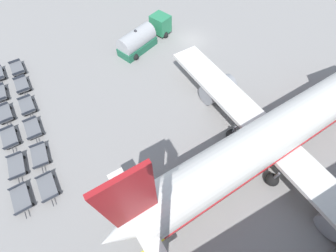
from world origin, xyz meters
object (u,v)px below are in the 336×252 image
object	(u,v)px
baggage_dolly_row_near_col_c	(5,114)
baggage_dolly_row_mid_a_col_d	(33,129)
baggage_dolly_row_near_col_e	(17,166)
baggage_dolly_row_mid_a_col_e	(40,156)
fuel_tanker_primary	(142,38)
baggage_dolly_row_mid_a_col_f	(48,187)
baggage_dolly_row_near_col_d	(10,138)
baggage_dolly_row_mid_a_col_c	(27,106)
baggage_dolly_row_near_col_f	(21,199)
airplane	(280,131)
baggage_dolly_row_mid_a_col_a	(17,69)
baggage_dolly_row_mid_a_col_b	(22,85)

from	to	relation	value
baggage_dolly_row_near_col_c	baggage_dolly_row_mid_a_col_d	world-z (taller)	same
baggage_dolly_row_near_col_e	baggage_dolly_row_mid_a_col_e	xyz separation A→B (m)	(-0.11, 2.29, 0.00)
fuel_tanker_primary	baggage_dolly_row_mid_a_col_f	world-z (taller)	fuel_tanker_primary
baggage_dolly_row_mid_a_col_f	baggage_dolly_row_near_col_d	bearing A→B (deg)	-161.27
baggage_dolly_row_mid_a_col_e	fuel_tanker_primary	bearing A→B (deg)	124.50
baggage_dolly_row_mid_a_col_c	baggage_dolly_row_mid_a_col_f	xyz separation A→B (m)	(11.25, 0.12, 0.00)
baggage_dolly_row_near_col_c	baggage_dolly_row_near_col_f	distance (m)	11.21
baggage_dolly_row_mid_a_col_c	baggage_dolly_row_mid_a_col_f	size ratio (longest dim) A/B	1.00
airplane	baggage_dolly_row_near_col_c	distance (m)	30.49
baggage_dolly_row_mid_a_col_c	baggage_dolly_row_mid_a_col_d	size ratio (longest dim) A/B	1.00
baggage_dolly_row_near_col_f	baggage_dolly_row_mid_a_col_a	bearing A→B (deg)	173.30
baggage_dolly_row_mid_a_col_a	fuel_tanker_primary	bearing A→B (deg)	79.99
baggage_dolly_row_near_col_c	baggage_dolly_row_near_col_d	bearing A→B (deg)	1.64
baggage_dolly_row_near_col_d	baggage_dolly_row_near_col_e	world-z (taller)	same
fuel_tanker_primary	baggage_dolly_row_near_col_e	distance (m)	22.74
baggage_dolly_row_mid_a_col_f	baggage_dolly_row_mid_a_col_c	bearing A→B (deg)	-179.40
baggage_dolly_row_near_col_d	baggage_dolly_row_mid_a_col_b	world-z (taller)	same
baggage_dolly_row_mid_a_col_d	baggage_dolly_row_mid_a_col_b	bearing A→B (deg)	-179.43
baggage_dolly_row_mid_a_col_b	baggage_dolly_row_mid_a_col_d	size ratio (longest dim) A/B	1.00
airplane	baggage_dolly_row_mid_a_col_c	world-z (taller)	airplane
baggage_dolly_row_mid_a_col_b	baggage_dolly_row_mid_a_col_d	world-z (taller)	same
fuel_tanker_primary	baggage_dolly_row_near_col_e	world-z (taller)	fuel_tanker_primary
baggage_dolly_row_mid_a_col_b	airplane	bearing A→B (deg)	46.12
baggage_dolly_row_mid_a_col_e	airplane	bearing A→B (deg)	65.48
baggage_dolly_row_mid_a_col_a	baggage_dolly_row_mid_a_col_e	world-z (taller)	same
baggage_dolly_row_near_col_e	baggage_dolly_row_mid_a_col_c	size ratio (longest dim) A/B	0.99
baggage_dolly_row_near_col_e	baggage_dolly_row_near_col_c	bearing A→B (deg)	-177.59
baggage_dolly_row_near_col_d	baggage_dolly_row_mid_a_col_c	xyz separation A→B (m)	(-3.73, 2.43, 0.00)
fuel_tanker_primary	baggage_dolly_row_mid_a_col_c	xyz separation A→B (m)	(4.26, -17.17, -0.93)
baggage_dolly_row_mid_a_col_a	baggage_dolly_row_mid_a_col_e	size ratio (longest dim) A/B	1.01
baggage_dolly_row_mid_a_col_d	fuel_tanker_primary	bearing A→B (deg)	114.91
baggage_dolly_row_near_col_e	baggage_dolly_row_mid_a_col_c	bearing A→B (deg)	163.71
baggage_dolly_row_near_col_c	baggage_dolly_row_mid_a_col_e	xyz separation A→B (m)	(7.48, 2.61, 0.00)
baggage_dolly_row_mid_a_col_f	baggage_dolly_row_mid_a_col_e	bearing A→B (deg)	-179.36
baggage_dolly_row_near_col_d	baggage_dolly_row_mid_a_col_f	bearing A→B (deg)	18.73
airplane	baggage_dolly_row_mid_a_col_d	distance (m)	26.32
baggage_dolly_row_mid_a_col_d	baggage_dolly_row_mid_a_col_a	bearing A→B (deg)	-179.10
baggage_dolly_row_near_col_d	baggage_dolly_row_mid_a_col_d	xyz separation A→B (m)	(-0.04, 2.47, 0.00)
baggage_dolly_row_near_col_f	baggage_dolly_row_mid_a_col_e	xyz separation A→B (m)	(-3.73, 2.38, 0.00)
baggage_dolly_row_mid_a_col_c	baggage_dolly_row_mid_a_col_e	world-z (taller)	same
baggage_dolly_row_near_col_f	baggage_dolly_row_mid_a_col_f	xyz separation A→B (m)	(0.04, 2.42, 0.00)
baggage_dolly_row_near_col_c	baggage_dolly_row_mid_a_col_c	bearing A→B (deg)	90.29
baggage_dolly_row_mid_a_col_c	baggage_dolly_row_mid_a_col_e	xyz separation A→B (m)	(7.49, 0.08, 0.00)
airplane	baggage_dolly_row_near_col_c	size ratio (longest dim) A/B	10.92
baggage_dolly_row_mid_a_col_c	baggage_dolly_row_mid_a_col_a	bearing A→B (deg)	-178.97
baggage_dolly_row_near_col_e	baggage_dolly_row_near_col_f	distance (m)	3.62
baggage_dolly_row_mid_a_col_c	baggage_dolly_row_near_col_c	bearing A→B (deg)	-89.71
baggage_dolly_row_near_col_d	baggage_dolly_row_mid_a_col_c	size ratio (longest dim) A/B	1.00
airplane	baggage_dolly_row_near_col_e	distance (m)	26.55
baggage_dolly_row_near_col_d	baggage_dolly_row_mid_a_col_e	bearing A→B (deg)	33.72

